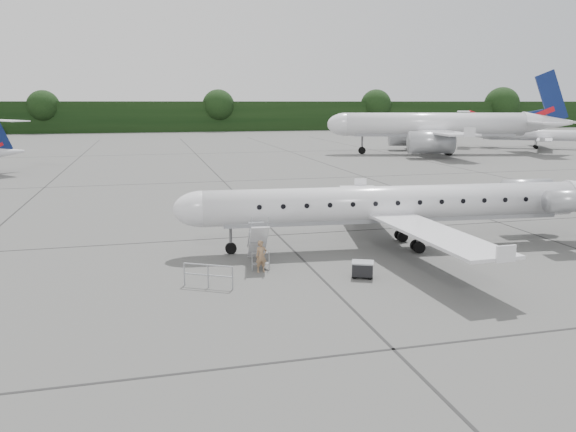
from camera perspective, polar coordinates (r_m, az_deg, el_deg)
name	(u,v)px	position (r m, az deg, el deg)	size (l,w,h in m)	color
ground	(406,260)	(28.91, 11.92, -4.38)	(320.00, 320.00, 0.00)	#5A5A58
treeline	(192,116)	(155.45, -9.75, 9.93)	(260.00, 4.00, 8.00)	black
main_regional_jet	(395,186)	(30.64, 10.80, 3.00)	(26.25, 18.90, 6.73)	silver
airstair	(258,243)	(27.30, -3.06, -2.79)	(0.85, 2.29, 2.11)	silver
passenger	(261,256)	(26.14, -2.74, -4.12)	(0.55, 0.36, 1.51)	#8B6A4B
safety_railing	(208,276)	(24.28, -8.12, -6.08)	(2.20, 0.08, 1.00)	#989CA1
baggage_cart	(363,269)	(25.62, 7.59, -5.36)	(0.92, 0.75, 0.80)	black
bg_narrowbody	(435,113)	(88.87, 14.69, 10.11)	(34.57, 24.89, 12.41)	silver
bg_regional_right	(543,130)	(105.45, 24.46, 7.97)	(24.27, 17.47, 6.37)	silver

